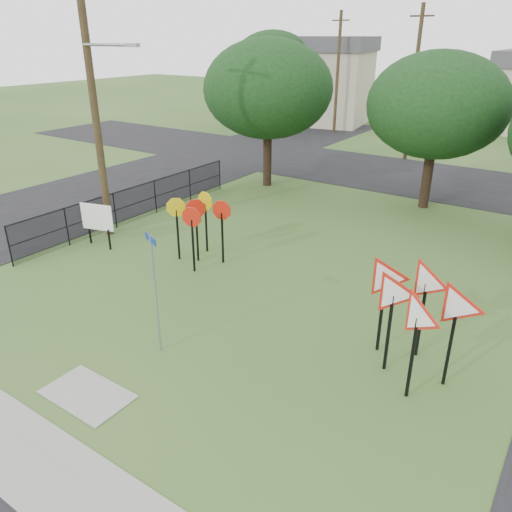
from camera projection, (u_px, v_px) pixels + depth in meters
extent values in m
plane|color=#31531F|center=(164.00, 344.00, 12.86)|extent=(140.00, 140.00, 0.00)
cube|color=gray|center=(11.00, 445.00, 9.69)|extent=(30.00, 1.60, 0.02)
cube|color=black|center=(132.00, 184.00, 26.60)|extent=(8.00, 50.00, 0.02)
cube|color=black|center=(415.00, 177.00, 27.93)|extent=(60.00, 8.00, 0.02)
cube|color=gray|center=(87.00, 394.00, 11.05)|extent=(2.00, 1.20, 0.02)
cylinder|color=gray|center=(156.00, 295.00, 12.01)|extent=(0.06, 0.06, 3.11)
cube|color=navy|center=(151.00, 239.00, 11.41)|extent=(0.60, 0.28, 0.17)
cube|color=black|center=(197.00, 236.00, 17.26)|extent=(0.06, 0.06, 1.84)
cube|color=black|center=(223.00, 238.00, 17.11)|extent=(0.06, 0.06, 1.84)
cube|color=black|center=(193.00, 246.00, 16.47)|extent=(0.06, 0.06, 1.84)
cube|color=black|center=(178.00, 235.00, 17.38)|extent=(0.06, 0.06, 1.84)
cube|color=black|center=(206.00, 228.00, 18.02)|extent=(0.06, 0.06, 1.84)
cube|color=black|center=(388.00, 333.00, 11.52)|extent=(0.07, 0.07, 1.99)
cube|color=black|center=(412.00, 358.00, 10.62)|extent=(0.07, 0.07, 1.99)
cube|color=black|center=(381.00, 315.00, 12.25)|extent=(0.07, 0.07, 1.99)
cube|color=black|center=(421.00, 320.00, 12.04)|extent=(0.07, 0.07, 1.99)
cube|color=black|center=(450.00, 347.00, 11.00)|extent=(0.07, 0.07, 1.99)
cube|color=black|center=(90.00, 234.00, 18.95)|extent=(0.06, 0.06, 0.77)
cube|color=black|center=(109.00, 240.00, 18.39)|extent=(0.06, 0.06, 0.77)
cube|color=white|center=(97.00, 217.00, 18.36)|extent=(1.29, 0.38, 0.99)
cylinder|color=#41331E|center=(94.00, 104.00, 18.00)|extent=(0.28, 0.28, 10.00)
cylinder|color=gray|center=(107.00, 45.00, 16.49)|extent=(2.40, 0.10, 0.10)
cube|color=gray|center=(133.00, 45.00, 15.87)|extent=(0.50, 0.18, 0.12)
cylinder|color=#41331E|center=(414.00, 85.00, 30.15)|extent=(0.24, 0.24, 9.00)
cube|color=#41331E|center=(422.00, 16.00, 28.61)|extent=(1.40, 0.10, 0.10)
cylinder|color=#41331E|center=(337.00, 74.00, 38.81)|extent=(0.24, 0.24, 9.00)
cube|color=#41331E|center=(341.00, 20.00, 37.27)|extent=(1.40, 0.10, 0.10)
cylinder|color=black|center=(9.00, 246.00, 16.87)|extent=(0.05, 0.05, 1.50)
cylinder|color=black|center=(67.00, 227.00, 18.60)|extent=(0.05, 0.05, 1.50)
cylinder|color=black|center=(115.00, 210.00, 20.33)|extent=(0.05, 0.05, 1.50)
cylinder|color=black|center=(155.00, 197.00, 22.06)|extent=(0.05, 0.05, 1.50)
cylinder|color=black|center=(190.00, 185.00, 23.80)|extent=(0.05, 0.05, 1.50)
cylinder|color=black|center=(220.00, 175.00, 25.53)|extent=(0.05, 0.05, 1.50)
cube|color=black|center=(134.00, 187.00, 20.91)|extent=(0.03, 11.50, 0.03)
cube|color=black|center=(136.00, 203.00, 21.20)|extent=(0.03, 11.50, 0.03)
cube|color=black|center=(136.00, 203.00, 21.20)|extent=(0.01, 11.50, 1.50)
cube|color=#C0B59A|center=(315.00, 87.00, 44.50)|extent=(10.08, 8.46, 6.00)
cube|color=#47474C|center=(317.00, 44.00, 43.04)|extent=(10.58, 8.88, 1.20)
cylinder|color=black|center=(267.00, 160.00, 25.98)|extent=(0.44, 0.44, 2.62)
ellipsoid|color=black|center=(268.00, 89.00, 24.54)|extent=(6.40, 6.40, 4.80)
cylinder|color=black|center=(427.00, 181.00, 22.63)|extent=(0.44, 0.44, 2.45)
ellipsoid|color=black|center=(437.00, 105.00, 21.28)|extent=(6.00, 6.00, 4.50)
cylinder|color=black|center=(272.00, 109.00, 43.17)|extent=(0.44, 0.44, 2.80)
ellipsoid|color=black|center=(273.00, 63.00, 41.64)|extent=(6.80, 6.80, 5.10)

